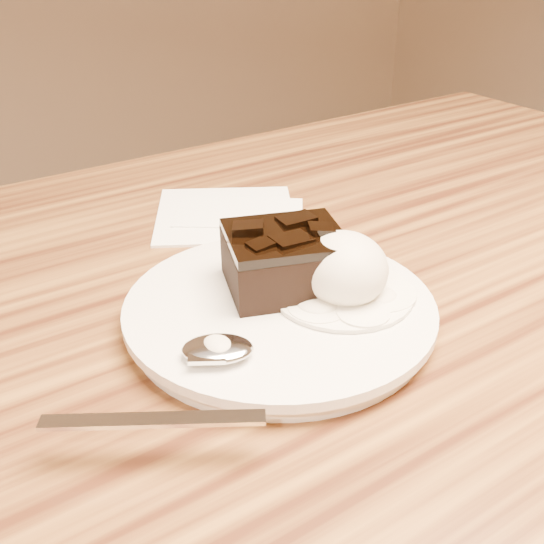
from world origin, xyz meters
TOP-DOWN VIEW (x-y plane):
  - plate at (-0.06, -0.00)m, footprint 0.23×0.23m
  - brownie at (-0.05, 0.01)m, footprint 0.11×0.10m
  - ice_cream_scoop at (-0.02, -0.02)m, footprint 0.06×0.07m
  - melt_puddle at (-0.02, -0.02)m, footprint 0.11×0.11m
  - spoon at (-0.14, -0.04)m, footprint 0.17×0.13m
  - napkin at (0.00, 0.19)m, footprint 0.19×0.19m
  - crumb_a at (-0.13, -0.03)m, footprint 0.01×0.01m
  - crumb_b at (-0.06, -0.04)m, footprint 0.01×0.01m

SIDE VIEW (x-z plane):
  - napkin at x=0.00m, z-range 0.75..0.76m
  - plate at x=-0.06m, z-range 0.75..0.77m
  - melt_puddle at x=-0.02m, z-range 0.77..0.77m
  - crumb_b at x=-0.06m, z-range 0.77..0.77m
  - crumb_a at x=-0.13m, z-range 0.77..0.77m
  - spoon at x=-0.14m, z-range 0.77..0.78m
  - brownie at x=-0.05m, z-range 0.77..0.81m
  - ice_cream_scoop at x=-0.02m, z-range 0.76..0.82m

